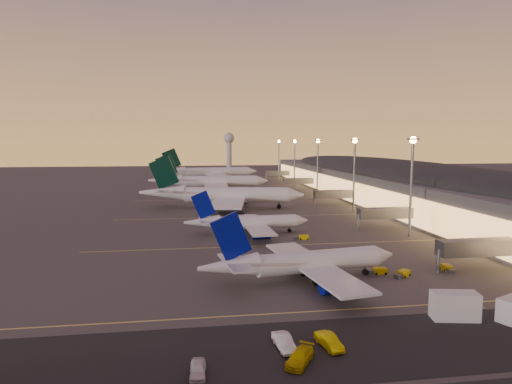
% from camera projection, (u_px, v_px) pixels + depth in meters
% --- Properties ---
extents(ground, '(700.00, 700.00, 0.00)m').
position_uv_depth(ground, '(274.00, 241.00, 106.59)').
color(ground, '#464340').
extents(airliner_narrow_south, '(36.79, 33.20, 13.15)m').
position_uv_depth(airliner_narrow_south, '(302.00, 263.00, 74.87)').
color(airliner_narrow_south, silver).
rests_on(airliner_narrow_south, ground).
extents(airliner_narrow_north, '(33.49, 29.88, 11.98)m').
position_uv_depth(airliner_narrow_north, '(247.00, 222.00, 114.12)').
color(airliner_narrow_north, silver).
rests_on(airliner_narrow_north, ground).
extents(airliner_wide_near, '(61.14, 56.38, 19.61)m').
position_uv_depth(airliner_wide_near, '(222.00, 195.00, 157.93)').
color(airliner_wide_near, silver).
rests_on(airliner_wide_near, ground).
extents(airliner_wide_mid, '(59.57, 54.21, 19.08)m').
position_uv_depth(airliner_wide_mid, '(209.00, 181.00, 213.52)').
color(airliner_wide_mid, silver).
rests_on(airliner_wide_mid, ground).
extents(airliner_wide_far, '(65.12, 59.93, 20.86)m').
position_uv_depth(airliner_wide_far, '(208.00, 172.00, 271.67)').
color(airliner_wide_far, silver).
rests_on(airliner_wide_far, ground).
extents(terminal_building, '(56.35, 255.00, 17.46)m').
position_uv_depth(terminal_building, '(383.00, 178.00, 185.59)').
color(terminal_building, '#4F4F54').
rests_on(terminal_building, ground).
extents(light_masts, '(2.20, 217.20, 25.90)m').
position_uv_depth(light_masts, '(332.00, 159.00, 173.56)').
color(light_masts, slate).
rests_on(light_masts, ground).
extents(radar_tower, '(9.00, 9.00, 32.50)m').
position_uv_depth(radar_tower, '(229.00, 145.00, 361.07)').
color(radar_tower, silver).
rests_on(radar_tower, ground).
extents(service_lane, '(260.00, 16.00, 0.01)m').
position_uv_depth(service_lane, '(359.00, 346.00, 51.54)').
color(service_lane, black).
rests_on(service_lane, ground).
extents(lane_markings, '(90.00, 180.36, 0.00)m').
position_uv_depth(lane_markings, '(252.00, 214.00, 145.91)').
color(lane_markings, '#D8C659').
rests_on(lane_markings, ground).
extents(baggage_tug_a, '(3.83, 1.94, 1.10)m').
position_uv_depth(baggage_tug_a, '(377.00, 271.00, 79.79)').
color(baggage_tug_a, '#CDB703').
rests_on(baggage_tug_a, ground).
extents(baggage_tug_b, '(3.79, 3.28, 1.09)m').
position_uv_depth(baggage_tug_b, '(402.00, 274.00, 77.92)').
color(baggage_tug_b, '#CDB703').
rests_on(baggage_tug_b, ground).
extents(baggage_tug_c, '(3.81, 1.88, 1.10)m').
position_uv_depth(baggage_tug_c, '(302.00, 237.00, 107.91)').
color(baggage_tug_c, '#CDB703').
rests_on(baggage_tug_c, ground).
extents(catering_truck_b, '(7.19, 3.80, 3.84)m').
position_uv_depth(catering_truck_b, '(457.00, 307.00, 59.09)').
color(catering_truck_b, silver).
rests_on(catering_truck_b, ground).
extents(baggage_tug_d, '(1.93, 3.74, 1.07)m').
position_uv_depth(baggage_tug_d, '(448.00, 269.00, 81.38)').
color(baggage_tug_d, '#CDB703').
rests_on(baggage_tug_d, ground).
extents(service_van_a, '(1.84, 4.26, 1.43)m').
position_uv_depth(service_van_a, '(198.00, 369.00, 44.80)').
color(service_van_a, silver).
rests_on(service_van_a, ground).
extents(service_van_b, '(2.61, 5.00, 1.57)m').
position_uv_depth(service_van_b, '(329.00, 341.00, 51.06)').
color(service_van_b, '#CDB703').
rests_on(service_van_b, ground).
extents(service_van_c, '(2.30, 5.05, 1.61)m').
position_uv_depth(service_van_c, '(284.00, 342.00, 50.79)').
color(service_van_c, silver).
rests_on(service_van_c, ground).
extents(service_van_d, '(4.54, 5.39, 1.48)m').
position_uv_depth(service_van_d, '(300.00, 357.00, 47.34)').
color(service_van_d, '#CDB703').
rests_on(service_van_d, ground).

